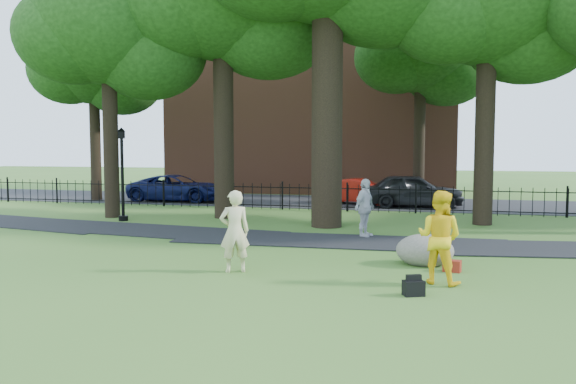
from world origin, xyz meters
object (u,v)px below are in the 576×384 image
(woman, at_px, (235,231))
(boulder, at_px, (425,248))
(red_sedan, at_px, (361,192))
(man, at_px, (439,237))
(lamppost, at_px, (122,175))

(woman, relative_size, boulder, 1.36)
(boulder, height_order, red_sedan, red_sedan)
(man, xyz_separation_m, lamppost, (-11.82, 7.37, 0.80))
(boulder, xyz_separation_m, red_sedan, (-3.34, 14.22, 0.23))
(woman, height_order, red_sedan, woman)
(woman, bearing_deg, lamppost, -73.53)
(man, bearing_deg, lamppost, -11.25)
(woman, height_order, man, man)
(woman, height_order, lamppost, lamppost)
(man, distance_m, boulder, 1.98)
(man, xyz_separation_m, red_sedan, (-3.65, 16.08, -0.34))
(woman, distance_m, red_sedan, 16.16)
(man, height_order, lamppost, lamppost)
(red_sedan, bearing_deg, woman, -176.17)
(woman, relative_size, red_sedan, 0.49)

